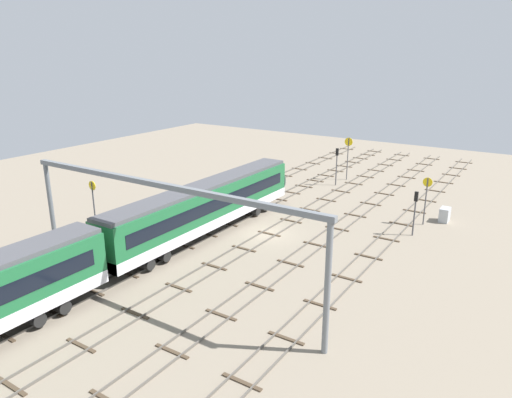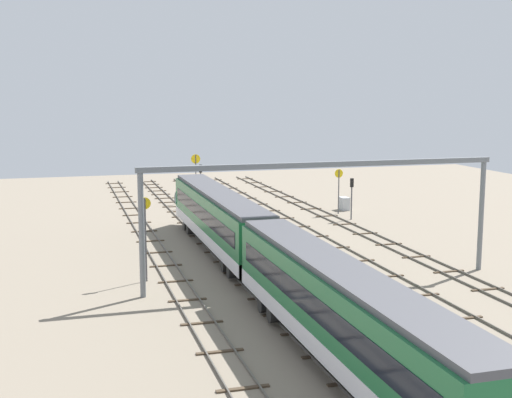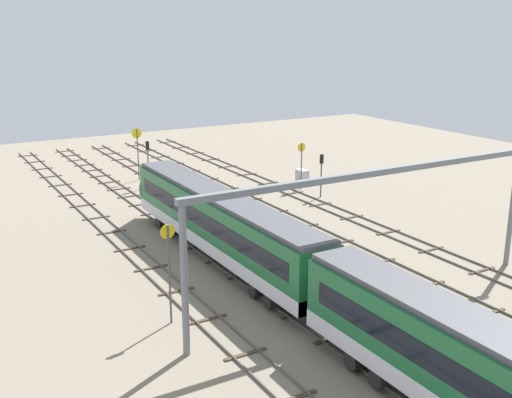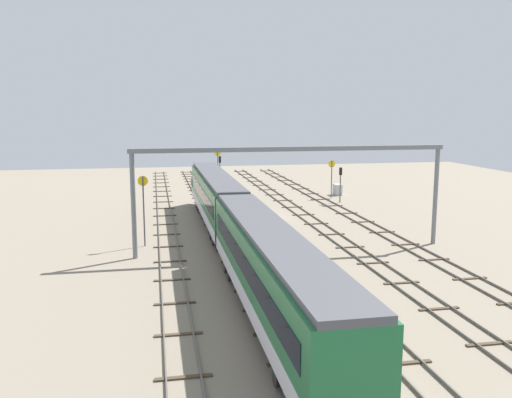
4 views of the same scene
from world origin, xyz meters
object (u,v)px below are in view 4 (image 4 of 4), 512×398
(signal_light_trackside_departure, at_px, (340,179))
(signal_light_trackside_approach, at_px, (220,168))
(overhead_gantry, at_px, (293,169))
(speed_sign_mid_trackside, at_px, (332,173))
(speed_sign_near_foreground, at_px, (218,161))
(speed_sign_far_trackside, at_px, (144,203))
(train, at_px, (234,223))
(relay_cabinet, at_px, (337,190))

(signal_light_trackside_departure, bearing_deg, signal_light_trackside_approach, 46.93)
(overhead_gantry, height_order, speed_sign_mid_trackside, overhead_gantry)
(speed_sign_near_foreground, height_order, speed_sign_far_trackside, speed_sign_far_trackside)
(train, distance_m, relay_cabinet, 32.85)
(speed_sign_far_trackside, bearing_deg, relay_cabinet, -47.05)
(signal_light_trackside_approach, bearing_deg, relay_cabinet, -114.41)
(train, xyz_separation_m, speed_sign_near_foreground, (37.54, -3.21, 1.13))
(speed_sign_near_foreground, height_order, signal_light_trackside_approach, speed_sign_near_foreground)
(speed_sign_near_foreground, xyz_separation_m, signal_light_trackside_approach, (-3.34, 0.10, -0.67))
(train, bearing_deg, speed_sign_near_foreground, -4.88)
(train, xyz_separation_m, speed_sign_far_trackside, (4.71, 6.71, 0.96))
(speed_sign_far_trackside, bearing_deg, signal_light_trackside_approach, -18.41)
(speed_sign_far_trackside, distance_m, signal_light_trackside_approach, 31.09)
(speed_sign_far_trackside, xyz_separation_m, relay_cabinet, (22.83, -24.52, -2.91))
(signal_light_trackside_departure, bearing_deg, speed_sign_mid_trackside, -1.29)
(speed_sign_far_trackside, distance_m, relay_cabinet, 33.62)
(train, bearing_deg, speed_sign_mid_trackside, -32.53)
(train, bearing_deg, signal_light_trackside_approach, -5.19)
(train, height_order, signal_light_trackside_approach, train)
(speed_sign_mid_trackside, xyz_separation_m, relay_cabinet, (2.03, -1.54, -2.41))
(speed_sign_mid_trackside, distance_m, speed_sign_far_trackside, 30.99)
(overhead_gantry, bearing_deg, speed_sign_mid_trackside, -25.16)
(speed_sign_mid_trackside, height_order, relay_cabinet, speed_sign_mid_trackside)
(speed_sign_mid_trackside, xyz_separation_m, signal_light_trackside_departure, (-3.52, 0.08, -0.33))
(overhead_gantry, bearing_deg, signal_light_trackside_departure, -28.60)
(train, bearing_deg, speed_sign_far_trackside, 54.94)
(speed_sign_near_foreground, distance_m, relay_cabinet, 17.97)
(train, bearing_deg, relay_cabinet, -32.89)
(signal_light_trackside_approach, bearing_deg, speed_sign_far_trackside, 161.59)
(overhead_gantry, xyz_separation_m, speed_sign_near_foreground, (36.46, 1.59, -2.75))
(speed_sign_near_foreground, height_order, relay_cabinet, speed_sign_near_foreground)
(speed_sign_far_trackside, height_order, signal_light_trackside_approach, speed_sign_far_trackside)
(speed_sign_mid_trackside, height_order, speed_sign_far_trackside, speed_sign_far_trackside)
(speed_sign_near_foreground, xyz_separation_m, speed_sign_far_trackside, (-32.83, 9.92, -0.17))
(overhead_gantry, distance_m, speed_sign_near_foreground, 36.60)
(overhead_gantry, relative_size, speed_sign_near_foreground, 4.41)
(overhead_gantry, bearing_deg, signal_light_trackside_approach, 2.91)
(speed_sign_near_foreground, xyz_separation_m, speed_sign_mid_trackside, (-12.04, -13.06, -0.67))
(speed_sign_mid_trackside, distance_m, signal_light_trackside_departure, 3.54)
(overhead_gantry, xyz_separation_m, signal_light_trackside_departure, (20.90, -11.39, -3.75))
(overhead_gantry, bearing_deg, relay_cabinet, -26.20)
(signal_light_trackside_departure, bearing_deg, speed_sign_near_foreground, 39.83)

